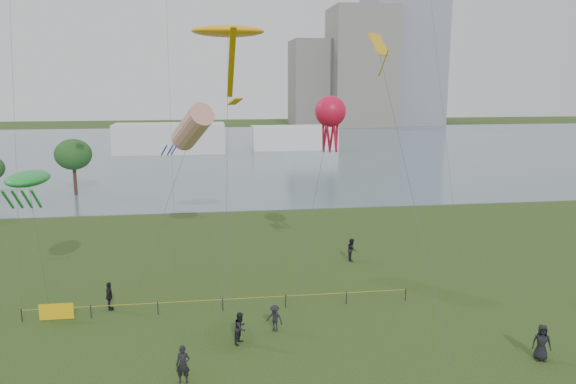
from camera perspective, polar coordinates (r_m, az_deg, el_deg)
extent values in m
cube|color=slate|center=(122.03, -6.06, 4.35)|extent=(400.00, 120.00, 0.08)
cube|color=slate|center=(190.02, 7.38, 12.44)|extent=(20.00, 20.00, 38.00)
cube|color=slate|center=(192.61, 2.77, 11.00)|extent=(16.00, 18.00, 28.00)
cube|color=silver|center=(116.90, -11.90, 5.35)|extent=(22.00, 8.00, 6.00)
cube|color=white|center=(121.11, 0.62, 5.54)|extent=(18.00, 7.00, 5.00)
cylinder|color=#372219|center=(76.42, -20.80, 0.90)|extent=(0.44, 0.44, 3.23)
ellipsoid|color=#265521|center=(75.92, -20.98, 3.59)|extent=(4.59, 4.59, 3.87)
cylinder|color=black|center=(37.97, -25.43, -11.25)|extent=(0.07, 0.07, 0.85)
cylinder|color=black|center=(36.97, -19.39, -11.38)|extent=(0.07, 0.07, 0.85)
cylinder|color=black|center=(36.39, -13.08, -11.39)|extent=(0.07, 0.07, 0.85)
cylinder|color=black|center=(36.25, -6.65, -11.26)|extent=(0.07, 0.07, 0.85)
cylinder|color=black|center=(36.54, -0.25, -11.00)|extent=(0.07, 0.07, 0.85)
cylinder|color=black|center=(37.27, 5.96, -10.61)|extent=(0.07, 0.07, 0.85)
cylinder|color=black|center=(38.39, 11.85, -10.13)|extent=(0.07, 0.07, 0.85)
cylinder|color=gold|center=(36.13, -6.66, -10.79)|extent=(24.00, 0.03, 0.03)
cube|color=yellow|center=(37.38, -22.47, -11.15)|extent=(2.00, 0.04, 1.00)
imported|color=black|center=(31.83, -4.84, -13.59)|extent=(1.01, 1.09, 1.78)
imported|color=black|center=(33.18, -1.37, -12.68)|extent=(1.17, 1.07, 1.58)
imported|color=black|center=(37.68, -17.70, -10.05)|extent=(0.60, 1.12, 1.82)
imported|color=black|center=(32.71, 24.37, -13.75)|extent=(1.10, 0.91, 1.92)
imported|color=black|center=(28.43, -10.61, -16.84)|extent=(0.74, 0.54, 1.87)
imported|color=black|center=(45.77, 6.49, -5.82)|extent=(0.80, 0.97, 1.82)
cylinder|color=#3F3F42|center=(36.55, -6.22, 2.59)|extent=(0.82, 7.90, 17.62)
ellipsoid|color=#FF9F0D|center=(40.26, -6.12, 15.93)|extent=(5.02, 3.14, 0.78)
cube|color=#FF9F0D|center=(35.93, -5.77, 12.70)|extent=(0.36, 6.98, 4.09)
cube|color=#FF9F0D|center=(32.14, -5.40, 9.16)|extent=(0.95, 0.95, 0.42)
cylinder|color=#3F3F42|center=(42.49, -12.24, -1.11)|extent=(4.05, 5.36, 10.76)
cylinder|color=red|center=(44.27, -9.69, 6.50)|extent=(3.82, 5.23, 3.93)
cylinder|color=#1927B5|center=(43.29, -11.51, 4.20)|extent=(0.60, 1.13, 0.88)
cylinder|color=#1927B5|center=(43.69, -11.85, 4.25)|extent=(0.60, 1.13, 0.88)
cylinder|color=#1927B5|center=(43.57, -12.45, 4.21)|extent=(0.60, 1.13, 0.88)
cylinder|color=#1927B5|center=(43.11, -12.49, 4.14)|extent=(0.60, 1.13, 0.88)
cylinder|color=#1927B5|center=(42.93, -11.91, 4.13)|extent=(0.60, 1.13, 0.88)
cylinder|color=#3F3F42|center=(39.48, -24.02, -4.69)|extent=(0.87, 0.93, 8.17)
ellipsoid|color=#1A9230|center=(39.18, -24.90, 1.25)|extent=(2.51, 4.51, 0.88)
cylinder|color=#1A9230|center=(38.09, -26.60, -0.68)|extent=(0.16, 1.79, 1.54)
cylinder|color=#1A9230|center=(37.92, -25.82, -0.66)|extent=(0.16, 1.79, 1.54)
cylinder|color=#1A9230|center=(37.76, -25.02, -0.64)|extent=(0.16, 1.79, 1.54)
cylinder|color=#1A9230|center=(37.60, -24.22, -0.62)|extent=(0.16, 1.79, 1.54)
cylinder|color=#3F3F42|center=(37.05, 2.52, -1.56)|extent=(4.05, 8.18, 12.13)
sphere|color=red|center=(40.61, 4.33, 8.17)|extent=(2.24, 2.24, 2.24)
cylinder|color=red|center=(40.83, 4.99, 5.92)|extent=(0.18, 0.54, 2.60)
cylinder|color=red|center=(41.19, 4.51, 5.98)|extent=(0.49, 0.36, 2.61)
cylinder|color=red|center=(41.09, 3.82, 5.97)|extent=(0.49, 0.36, 2.61)
cylinder|color=red|center=(40.61, 3.60, 5.92)|extent=(0.18, 0.54, 2.60)
cylinder|color=red|center=(40.24, 4.08, 5.86)|extent=(0.49, 0.36, 2.61)
cylinder|color=red|center=(40.35, 4.78, 5.87)|extent=(0.49, 0.36, 2.61)
cylinder|color=#3F3F42|center=(26.07, 13.13, -2.72)|extent=(0.48, 12.24, 16.15)
cube|color=#F1AB15|center=(31.11, 9.21, 14.58)|extent=(1.41, 1.41, 1.15)
cylinder|color=#F1AB15|center=(30.20, 9.67, 12.78)|extent=(0.08, 1.58, 1.35)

